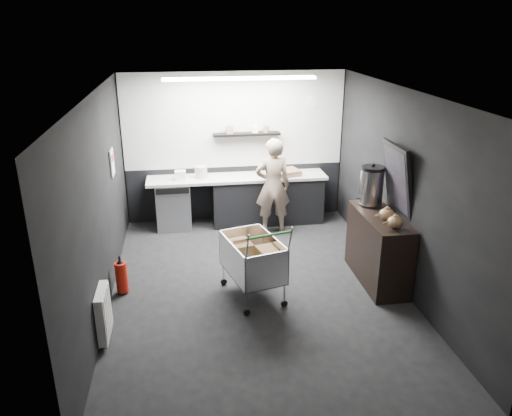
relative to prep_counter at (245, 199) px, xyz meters
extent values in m
plane|color=black|center=(-0.14, -2.42, -0.46)|extent=(5.50, 5.50, 0.00)
plane|color=white|center=(-0.14, -2.42, 2.24)|extent=(5.50, 5.50, 0.00)
plane|color=black|center=(-0.14, 0.33, 0.89)|extent=(5.50, 0.00, 5.50)
plane|color=black|center=(-0.14, -5.17, 0.89)|extent=(5.50, 0.00, 5.50)
plane|color=black|center=(-2.14, -2.42, 0.89)|extent=(0.00, 5.50, 5.50)
plane|color=black|center=(1.86, -2.42, 0.89)|extent=(0.00, 5.50, 5.50)
cube|color=silver|center=(-0.14, 0.31, 1.39)|extent=(3.95, 0.02, 1.70)
cube|color=black|center=(-0.14, 0.31, 0.04)|extent=(3.95, 0.02, 1.00)
cube|color=black|center=(0.06, 0.20, 1.16)|extent=(1.20, 0.22, 0.04)
cylinder|color=white|center=(1.26, 0.30, 1.69)|extent=(0.20, 0.03, 0.20)
cube|color=silver|center=(-2.12, -1.12, 1.09)|extent=(0.02, 0.30, 0.40)
cube|color=red|center=(-2.11, -1.12, 1.16)|extent=(0.02, 0.22, 0.10)
cube|color=white|center=(-2.08, -3.32, -0.11)|extent=(0.10, 0.50, 0.60)
cube|color=white|center=(-0.14, -0.57, 2.21)|extent=(2.40, 0.20, 0.04)
cube|color=black|center=(0.41, 0.00, -0.03)|extent=(2.00, 0.56, 0.85)
cube|color=silver|center=(-0.14, 0.00, 0.42)|extent=(3.20, 0.60, 0.05)
cube|color=#9EA0A5|center=(-1.29, 0.00, -0.03)|extent=(0.60, 0.58, 0.85)
cube|color=black|center=(-1.29, -0.30, 0.32)|extent=(0.56, 0.02, 0.10)
imported|color=beige|center=(0.43, -0.45, 0.38)|extent=(0.62, 0.41, 1.68)
cube|color=silver|center=(-0.22, -2.59, -0.11)|extent=(0.83, 1.07, 0.02)
cube|color=silver|center=(-0.52, -2.59, 0.13)|extent=(0.26, 0.92, 0.50)
cube|color=silver|center=(0.07, -2.59, 0.13)|extent=(0.26, 0.92, 0.50)
cube|color=silver|center=(-0.22, -3.05, 0.13)|extent=(0.59, 0.18, 0.50)
cube|color=silver|center=(-0.22, -2.13, 0.13)|extent=(0.59, 0.18, 0.50)
cylinder|color=silver|center=(-0.49, -3.02, -0.27)|extent=(0.02, 0.02, 0.33)
cylinder|color=silver|center=(0.04, -3.02, -0.27)|extent=(0.02, 0.02, 0.33)
cylinder|color=silver|center=(-0.49, -2.16, -0.27)|extent=(0.02, 0.02, 0.33)
cylinder|color=silver|center=(0.04, -2.16, -0.27)|extent=(0.02, 0.02, 0.33)
cylinder|color=green|center=(-0.22, -3.11, 0.65)|extent=(0.60, 0.19, 0.03)
cube|color=brown|center=(-0.36, -2.48, 0.11)|extent=(0.34, 0.39, 0.42)
cube|color=brown|center=(-0.07, -2.72, 0.09)|extent=(0.32, 0.36, 0.38)
cylinder|color=black|center=(-0.49, -3.02, -0.41)|extent=(0.09, 0.05, 0.09)
cylinder|color=black|center=(-0.49, -2.16, -0.41)|extent=(0.09, 0.05, 0.09)
cylinder|color=black|center=(0.04, -3.02, -0.41)|extent=(0.09, 0.05, 0.09)
cylinder|color=black|center=(0.04, -2.16, -0.41)|extent=(0.09, 0.05, 0.09)
cube|color=black|center=(1.59, -2.42, 0.04)|extent=(0.50, 1.33, 1.00)
cylinder|color=silver|center=(1.59, -1.98, 0.82)|extent=(0.33, 0.33, 0.51)
cylinder|color=black|center=(1.59, -1.98, 1.10)|extent=(0.33, 0.33, 0.04)
sphere|color=black|center=(1.59, -1.98, 1.14)|extent=(0.06, 0.06, 0.06)
ellipsoid|color=brown|center=(1.59, -2.59, 0.63)|extent=(0.20, 0.20, 0.16)
ellipsoid|color=brown|center=(1.59, -2.87, 0.63)|extent=(0.20, 0.20, 0.16)
cube|color=black|center=(1.80, -2.37, 1.04)|extent=(0.22, 0.78, 0.99)
cube|color=black|center=(1.78, -2.37, 1.04)|extent=(0.16, 0.67, 0.85)
cylinder|color=red|center=(-1.99, -2.26, -0.22)|extent=(0.16, 0.16, 0.43)
cone|color=black|center=(-1.99, -2.26, 0.03)|extent=(0.11, 0.11, 0.06)
cylinder|color=black|center=(-1.99, -2.26, 0.07)|extent=(0.03, 0.03, 0.06)
cube|color=#8A6749|center=(0.73, -0.05, 0.49)|extent=(0.58, 0.50, 0.10)
cylinder|color=beige|center=(-0.78, 0.00, 0.55)|extent=(0.22, 0.22, 0.22)
cube|color=white|center=(-1.14, -0.05, 0.53)|extent=(0.19, 0.15, 0.17)
camera|label=1|loc=(-1.05, -8.48, 3.09)|focal=35.00mm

